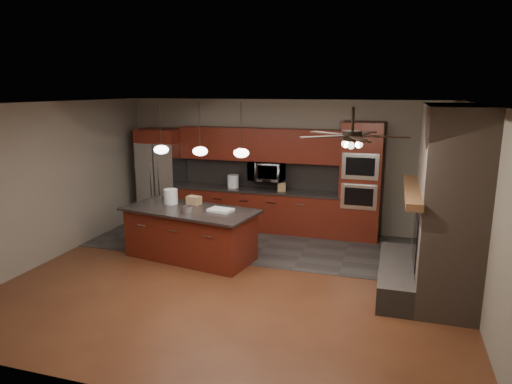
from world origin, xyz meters
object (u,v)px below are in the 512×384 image
(refrigerator, at_px, (162,176))
(white_bucket, at_px, (171,197))
(cardboard_box, at_px, (194,200))
(paint_can, at_px, (188,209))
(microwave, at_px, (267,171))
(oven_tower, at_px, (361,182))
(kitchen_island, at_px, (190,233))
(counter_bucket, at_px, (233,181))
(paint_tray, at_px, (221,210))
(counter_box, at_px, (282,187))

(refrigerator, distance_m, white_bucket, 2.03)
(refrigerator, bearing_deg, cardboard_box, -46.56)
(paint_can, bearing_deg, white_bucket, 139.98)
(paint_can, distance_m, cardboard_box, 0.58)
(microwave, relative_size, white_bucket, 2.66)
(oven_tower, height_order, paint_can, oven_tower)
(kitchen_island, bearing_deg, paint_can, -61.73)
(cardboard_box, bearing_deg, refrigerator, 147.74)
(cardboard_box, distance_m, counter_bucket, 1.71)
(cardboard_box, bearing_deg, kitchen_island, -65.03)
(oven_tower, distance_m, microwave, 1.98)
(microwave, distance_m, counter_bucket, 0.80)
(oven_tower, bearing_deg, paint_can, -140.65)
(white_bucket, bearing_deg, counter_bucket, 71.68)
(paint_can, height_order, cardboard_box, cardboard_box)
(kitchen_island, height_order, counter_bucket, counter_bucket)
(oven_tower, relative_size, paint_tray, 5.76)
(kitchen_island, distance_m, white_bucket, 0.81)
(paint_tray, bearing_deg, oven_tower, 52.52)
(oven_tower, distance_m, cardboard_box, 3.35)
(paint_can, distance_m, counter_box, 2.48)
(kitchen_island, bearing_deg, microwave, 77.92)
(microwave, relative_size, cardboard_box, 3.00)
(oven_tower, bearing_deg, paint_tray, -138.19)
(microwave, bearing_deg, paint_can, -108.47)
(white_bucket, distance_m, counter_box, 2.42)
(oven_tower, height_order, refrigerator, oven_tower)
(refrigerator, distance_m, kitchen_island, 2.59)
(microwave, distance_m, paint_can, 2.46)
(refrigerator, height_order, paint_tray, refrigerator)
(kitchen_island, bearing_deg, counter_bucket, 97.37)
(refrigerator, xyz_separation_m, counter_bucket, (1.69, 0.08, -0.04))
(refrigerator, relative_size, cardboard_box, 8.81)
(microwave, distance_m, paint_tray, 2.11)
(paint_can, bearing_deg, kitchen_island, 108.17)
(paint_tray, height_order, counter_box, counter_box)
(refrigerator, relative_size, paint_can, 12.08)
(refrigerator, bearing_deg, counter_box, 0.64)
(microwave, height_order, counter_bucket, microwave)
(oven_tower, xyz_separation_m, kitchen_island, (-2.82, -2.02, -0.73))
(paint_can, bearing_deg, refrigerator, 127.49)
(oven_tower, bearing_deg, counter_box, -178.49)
(white_bucket, xyz_separation_m, counter_bucket, (0.59, 1.78, -0.02))
(oven_tower, height_order, cardboard_box, oven_tower)
(refrigerator, xyz_separation_m, paint_tray, (2.18, -1.93, -0.13))
(cardboard_box, bearing_deg, oven_tower, 44.72)
(white_bucket, relative_size, paint_tray, 0.67)
(cardboard_box, xyz_separation_m, counter_box, (1.27, 1.65, -0.01))
(white_bucket, xyz_separation_m, paint_can, (0.57, -0.48, -0.08))
(microwave, xyz_separation_m, white_bucket, (-1.34, -1.83, -0.24))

